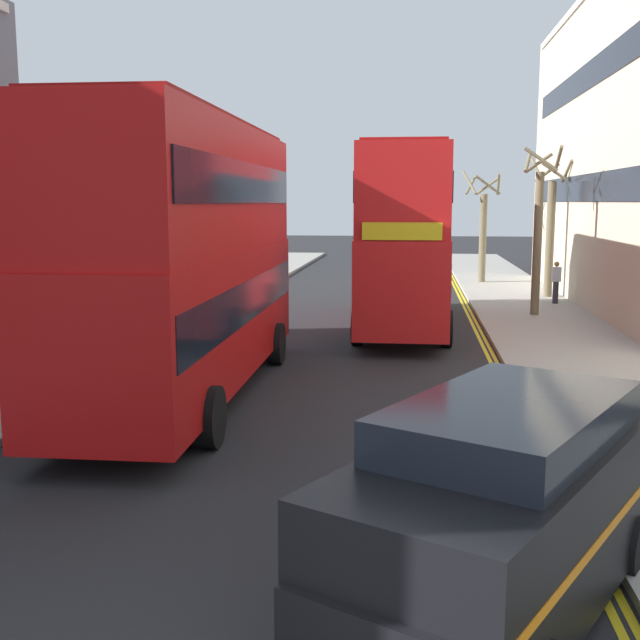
{
  "coord_description": "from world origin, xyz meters",
  "views": [
    {
      "loc": [
        2.22,
        -3.44,
        4.02
      ],
      "look_at": [
        0.5,
        11.0,
        1.8
      ],
      "focal_mm": 43.56,
      "sensor_mm": 36.0,
      "label": 1
    }
  ],
  "objects": [
    {
      "name": "kerb_line_outer",
      "position": [
        4.4,
        14.0,
        0.0
      ],
      "size": [
        0.1,
        56.0,
        0.01
      ],
      "primitive_type": "cube",
      "color": "yellow",
      "rests_on": "ground"
    },
    {
      "name": "kerb_line_inner",
      "position": [
        4.24,
        14.0,
        0.0
      ],
      "size": [
        0.1,
        56.0,
        0.01
      ],
      "primitive_type": "cube",
      "color": "yellow",
      "rests_on": "ground"
    },
    {
      "name": "street_tree_far",
      "position": [
        5.59,
        35.11,
        2.73
      ],
      "size": [
        1.83,
        1.95,
        5.38
      ],
      "color": "#6B6047",
      "rests_on": "sidewalk_right"
    },
    {
      "name": "street_tree_mid",
      "position": [
        7.8,
        29.37,
        2.84
      ],
      "size": [
        1.56,
        1.53,
        5.71
      ],
      "color": "#6B6047",
      "rests_on": "sidewalk_right"
    },
    {
      "name": "sidewalk_left",
      "position": [
        -6.5,
        16.0,
        0.07
      ],
      "size": [
        4.0,
        80.0,
        0.14
      ],
      "primitive_type": "cube",
      "color": "#9E9991",
      "rests_on": "ground"
    },
    {
      "name": "pedestrian_far",
      "position": [
        7.73,
        27.12,
        0.99
      ],
      "size": [
        0.34,
        0.22,
        1.62
      ],
      "color": "#2D2D38",
      "rests_on": "sidewalk_right"
    },
    {
      "name": "double_decker_bus_oncoming",
      "position": [
        1.97,
        21.52,
        3.03
      ],
      "size": [
        2.83,
        10.82,
        5.64
      ],
      "color": "red",
      "rests_on": "ground"
    },
    {
      "name": "sidewalk_right",
      "position": [
        6.5,
        16.0,
        0.07
      ],
      "size": [
        4.0,
        80.0,
        0.14
      ],
      "primitive_type": "cube",
      "color": "#9E9991",
      "rests_on": "ground"
    },
    {
      "name": "double_decker_bus_away",
      "position": [
        -2.31,
        11.95,
        3.03
      ],
      "size": [
        2.89,
        10.83,
        5.64
      ],
      "color": "#B20F0F",
      "rests_on": "ground"
    },
    {
      "name": "taxi_minivan",
      "position": [
        3.1,
        3.85,
        1.07
      ],
      "size": [
        3.91,
        5.12,
        2.12
      ],
      "color": "black",
      "rests_on": "ground"
    },
    {
      "name": "street_tree_near",
      "position": [
        6.48,
        23.94,
        2.98
      ],
      "size": [
        1.28,
        1.27,
        5.73
      ],
      "color": "#6B6047",
      "rests_on": "sidewalk_right"
    }
  ]
}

